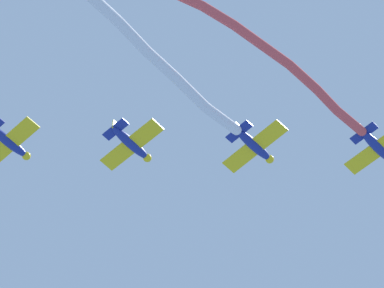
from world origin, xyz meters
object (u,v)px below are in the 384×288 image
Objects in this scene: airplane_lead at (378,147)px; airplane_right_wing at (131,144)px; airplane_slot at (9,142)px; airplane_left_wing at (254,146)px.

airplane_lead is 21.08m from airplane_right_wing.
airplane_lead is 31.61m from airplane_slot.
airplane_left_wing is at bearing -47.04° from airplane_slot.
airplane_lead is at bearing -47.56° from airplane_right_wing.
airplane_right_wing reaches higher than airplane_left_wing.
airplane_left_wing is 1.00× the size of airplane_right_wing.
airplane_slot is (6.80, 8.04, 0.25)m from airplane_right_wing.
airplane_right_wing is (13.61, 16.08, 0.50)m from airplane_lead.
airplane_left_wing is at bearing -47.57° from airplane_right_wing.
airplane_lead is at bearing -47.03° from airplane_slot.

